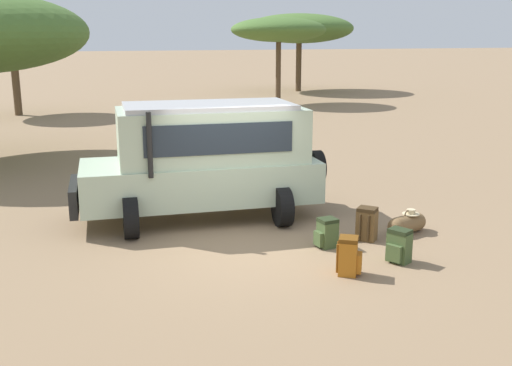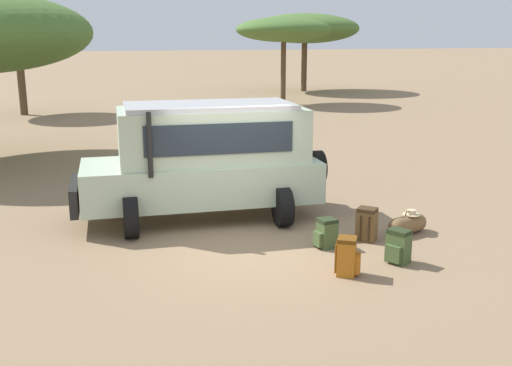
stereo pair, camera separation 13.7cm
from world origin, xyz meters
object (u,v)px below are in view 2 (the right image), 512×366
backpack_outermost (347,257)px  acacia_tree_right_mid (17,36)px  backpack_beside_front_wheel (326,233)px  backpack_near_rear_wheel (398,247)px  backpack_cluster_center (367,225)px  acacia_tree_far_right (284,30)px  acacia_tree_distant_right (305,29)px  safari_vehicle (206,158)px  duffel_bag_low_black_case (407,224)px

backpack_outermost → acacia_tree_right_mid: size_ratio=0.12×
backpack_beside_front_wheel → backpack_near_rear_wheel: 1.37m
backpack_cluster_center → acacia_tree_far_right: acacia_tree_far_right is taller
acacia_tree_far_right → acacia_tree_distant_right: 8.54m
backpack_near_rear_wheel → acacia_tree_right_mid: (-6.09, 23.63, 3.52)m
safari_vehicle → backpack_outermost: 4.20m
safari_vehicle → backpack_outermost: bearing=-72.0°
backpack_beside_front_wheel → backpack_near_rear_wheel: size_ratio=0.93×
backpack_outermost → acacia_tree_right_mid: bearing=101.9°
backpack_near_rear_wheel → duffel_bag_low_black_case: (1.06, 1.27, -0.10)m
backpack_outermost → acacia_tree_far_right: 25.81m
safari_vehicle → backpack_outermost: (1.26, -3.89, -0.99)m
backpack_outermost → acacia_tree_far_right: bearing=69.4°
backpack_beside_front_wheel → backpack_cluster_center: (0.89, 0.08, 0.05)m
backpack_near_rear_wheel → duffel_bag_low_black_case: size_ratio=0.63×
backpack_cluster_center → backpack_beside_front_wheel: bearing=-174.9°
backpack_beside_front_wheel → acacia_tree_far_right: (8.69, 22.60, 3.88)m
acacia_tree_distant_right → backpack_near_rear_wheel: bearing=-112.1°
backpack_beside_front_wheel → duffel_bag_low_black_case: 1.86m
backpack_outermost → duffel_bag_low_black_case: backpack_outermost is taller
backpack_near_rear_wheel → safari_vehicle: bearing=122.2°
safari_vehicle → duffel_bag_low_black_case: size_ratio=5.84×
backpack_cluster_center → backpack_outermost: (-1.18, -1.37, -0.00)m
safari_vehicle → backpack_near_rear_wheel: (2.34, -3.71, -1.01)m
acacia_tree_far_right → backpack_beside_front_wheel: bearing=-111.0°
duffel_bag_low_black_case → acacia_tree_distant_right: (11.46, 29.61, 4.14)m
backpack_outermost → acacia_tree_far_right: size_ratio=0.12×
safari_vehicle → acacia_tree_right_mid: 20.43m
backpack_cluster_center → acacia_tree_far_right: size_ratio=0.12×
acacia_tree_right_mid → duffel_bag_low_black_case: bearing=-72.3°
backpack_outermost → duffel_bag_low_black_case: bearing=34.1°
safari_vehicle → duffel_bag_low_black_case: bearing=-35.7°
backpack_near_rear_wheel → acacia_tree_right_mid: acacia_tree_right_mid is taller
safari_vehicle → acacia_tree_distant_right: size_ratio=0.71×
duffel_bag_low_black_case → acacia_tree_right_mid: acacia_tree_right_mid is taller
backpack_cluster_center → acacia_tree_far_right: bearing=70.9°
backpack_beside_front_wheel → backpack_outermost: size_ratio=0.86×
acacia_tree_far_right → acacia_tree_distant_right: (4.63, 7.17, 0.18)m
safari_vehicle → acacia_tree_right_mid: acacia_tree_right_mid is taller
safari_vehicle → duffel_bag_low_black_case: (3.40, -2.44, -1.11)m
safari_vehicle → backpack_beside_front_wheel: bearing=-59.2°
duffel_bag_low_black_case → acacia_tree_far_right: 23.79m
acacia_tree_distant_right → backpack_beside_front_wheel: bearing=-114.1°
duffel_bag_low_black_case → backpack_cluster_center: bearing=-175.8°
backpack_beside_front_wheel → backpack_outermost: 1.33m
acacia_tree_right_mid → acacia_tree_far_right: acacia_tree_far_right is taller
acacia_tree_right_mid → acacia_tree_far_right: bearing=0.4°
safari_vehicle → backpack_outermost: safari_vehicle is taller
duffel_bag_low_black_case → acacia_tree_distant_right: bearing=68.8°
backpack_cluster_center → acacia_tree_distant_right: acacia_tree_distant_right is taller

